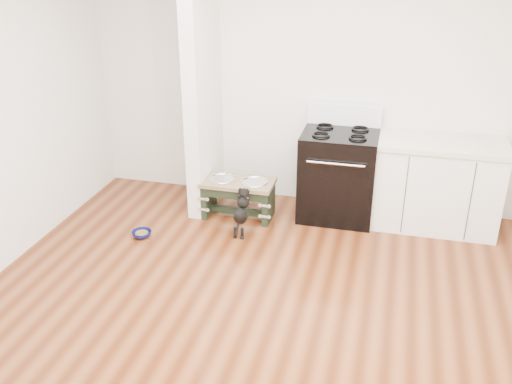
{
  "coord_description": "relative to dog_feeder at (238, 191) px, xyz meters",
  "views": [
    {
      "loc": [
        0.77,
        -3.32,
        2.75
      ],
      "look_at": [
        -0.45,
        1.45,
        0.5
      ],
      "focal_mm": 40.0,
      "sensor_mm": 36.0,
      "label": 1
    }
  ],
  "objects": [
    {
      "name": "puppy",
      "position": [
        0.13,
        -0.34,
        -0.04
      ],
      "size": [
        0.13,
        0.38,
        0.45
      ],
      "color": "black",
      "rests_on": "ground"
    },
    {
      "name": "floor_bowl",
      "position": [
        -0.8,
        -0.67,
        -0.26
      ],
      "size": [
        0.25,
        0.25,
        0.06
      ],
      "rotation": [
        0.0,
        0.0,
        0.33
      ],
      "color": "#0B104F",
      "rests_on": "ground"
    },
    {
      "name": "ground",
      "position": [
        0.75,
        -1.87,
        -0.29
      ],
      "size": [
        5.0,
        5.0,
        0.0
      ],
      "primitive_type": "plane",
      "color": "#481F0D",
      "rests_on": "ground"
    },
    {
      "name": "partition_wall",
      "position": [
        -0.43,
        0.23,
        1.06
      ],
      "size": [
        0.15,
        0.8,
        2.7
      ],
      "primitive_type": "cube",
      "color": "silver",
      "rests_on": "ground"
    },
    {
      "name": "oven_range",
      "position": [
        1.0,
        0.29,
        0.19
      ],
      "size": [
        0.76,
        0.69,
        1.14
      ],
      "color": "black",
      "rests_on": "ground"
    },
    {
      "name": "room_shell",
      "position": [
        0.75,
        -1.87,
        1.33
      ],
      "size": [
        5.0,
        5.0,
        5.0
      ],
      "color": "silver",
      "rests_on": "ground"
    },
    {
      "name": "cabinet_run",
      "position": [
        1.98,
        0.31,
        0.16
      ],
      "size": [
        1.24,
        0.64,
        0.91
      ],
      "color": "white",
      "rests_on": "ground"
    },
    {
      "name": "dog_feeder",
      "position": [
        0.0,
        0.0,
        0.0
      ],
      "size": [
        0.74,
        0.4,
        0.42
      ],
      "color": "black",
      "rests_on": "ground"
    }
  ]
}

